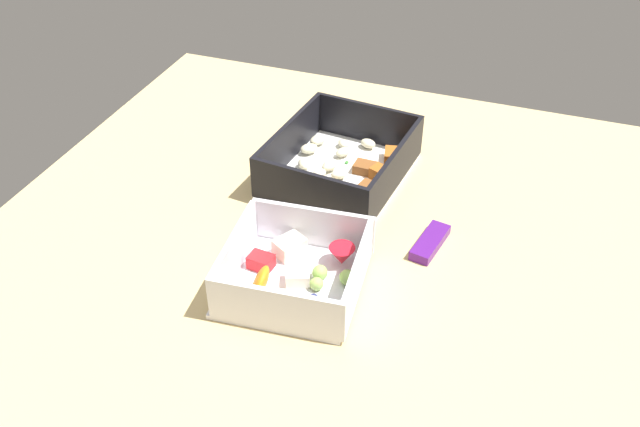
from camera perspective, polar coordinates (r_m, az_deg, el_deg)
table_surface at (r=84.83cm, az=0.10°, el=-2.17°), size 80.00×80.00×2.00cm
pasta_container at (r=92.68cm, az=1.73°, el=3.96°), size 20.90×17.93×6.45cm
fruit_bowl at (r=76.10cm, az=-1.95°, el=-4.81°), size 15.63×15.61×5.76cm
candy_bar at (r=82.98cm, az=8.99°, el=-2.35°), size 7.32×3.62×1.20cm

